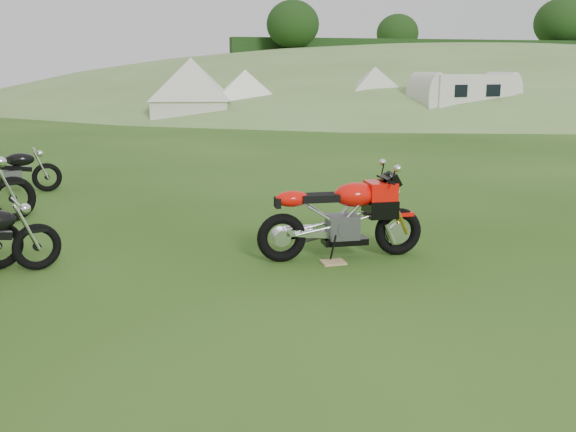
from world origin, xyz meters
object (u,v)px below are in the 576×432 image
object	(u,v)px
vintage_moto_d	(12,171)
tent_left	(192,90)
sport_motorcycle	(341,211)
plywood_board	(333,262)
tent_right	(374,92)
caravan	(464,99)
tent_mid	(246,93)

from	to	relation	value
vintage_moto_d	tent_left	xyz separation A→B (m)	(4.66, 14.93, 0.88)
sport_motorcycle	plywood_board	xyz separation A→B (m)	(-0.15, -0.18, -0.56)
tent_right	plywood_board	bearing A→B (deg)	-102.41
plywood_board	caravan	size ratio (longest dim) A/B	0.06
plywood_board	caravan	bearing A→B (deg)	56.98
plywood_board	vintage_moto_d	world-z (taller)	vintage_moto_d
sport_motorcycle	vintage_moto_d	xyz separation A→B (m)	(-4.44, 5.15, -0.14)
plywood_board	tent_mid	distance (m)	20.69
vintage_moto_d	tent_right	size ratio (longest dim) A/B	0.59
plywood_board	tent_right	bearing A→B (deg)	67.42
tent_left	tent_right	size ratio (longest dim) A/B	1.09
caravan	plywood_board	bearing A→B (deg)	-129.66
plywood_board	tent_right	distance (m)	20.46
tent_right	caravan	world-z (taller)	tent_right
tent_left	tent_mid	world-z (taller)	tent_left
plywood_board	tent_right	world-z (taller)	tent_right
plywood_board	vintage_moto_d	xyz separation A→B (m)	(-4.29, 5.33, 0.42)
vintage_moto_d	tent_right	world-z (taller)	tent_right
tent_mid	tent_right	bearing A→B (deg)	-10.83
sport_motorcycle	tent_left	world-z (taller)	tent_left
tent_left	tent_right	world-z (taller)	tent_left
tent_mid	tent_right	world-z (taller)	tent_right
tent_left	caravan	xyz separation A→B (m)	(10.20, -3.99, -0.31)
sport_motorcycle	tent_mid	size ratio (longest dim) A/B	0.71
tent_mid	tent_right	xyz separation A→B (m)	(5.19, -1.62, 0.04)
sport_motorcycle	vintage_moto_d	bearing A→B (deg)	133.11
sport_motorcycle	tent_right	size ratio (longest dim) A/B	0.69
plywood_board	tent_mid	size ratio (longest dim) A/B	0.10
sport_motorcycle	tent_mid	distance (m)	20.46
sport_motorcycle	tent_left	size ratio (longest dim) A/B	0.63
tent_mid	caravan	bearing A→B (deg)	-21.49
tent_left	caravan	world-z (taller)	tent_left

